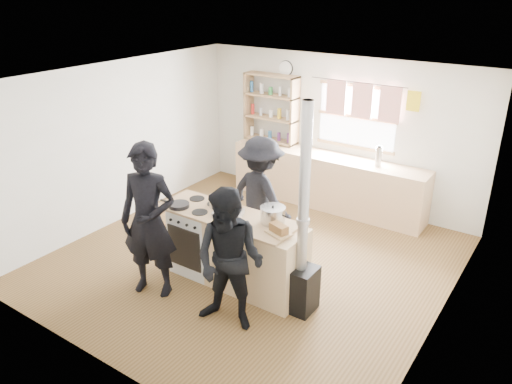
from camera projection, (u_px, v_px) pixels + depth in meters
The scene contains 14 objects.
ground at pixel (252, 260), 6.93m from camera, with size 5.00×5.00×0.01m, color brown.
back_counter at pixel (326, 181), 8.44m from camera, with size 3.40×0.55×0.90m, color tan.
shelving_unit at pixel (271, 108), 8.73m from camera, with size 1.00×0.28×1.20m.
thermos at pixel (378, 156), 7.75m from camera, with size 0.10×0.10×0.31m, color silver.
cooking_island at pixel (236, 250), 6.26m from camera, with size 1.97×0.64×0.93m.
skillet_greens at pixel (179, 205), 6.33m from camera, with size 0.27×0.27×0.05m.
roast_tray at pixel (228, 213), 6.10m from camera, with size 0.41×0.34×0.06m.
stockpot_stove at pixel (218, 201), 6.31m from camera, with size 0.22×0.22×0.18m.
stockpot_counter at pixel (273, 215), 5.89m from camera, with size 0.30×0.30×0.22m.
bread_board at pixel (279, 230), 5.65m from camera, with size 0.33×0.28×0.12m.
flue_heater at pixel (301, 262), 5.66m from camera, with size 0.35×0.35×2.50m.
person_near_left at pixel (149, 221), 5.90m from camera, with size 0.70×0.46×1.92m, color black.
person_near_right at pixel (230, 261), 5.34m from camera, with size 0.80×0.62×1.65m, color black.
person_far at pixel (261, 196), 6.87m from camera, with size 1.09×0.63×1.69m, color black.
Camera 1 is at (3.42, -4.93, 3.61)m, focal length 35.00 mm.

